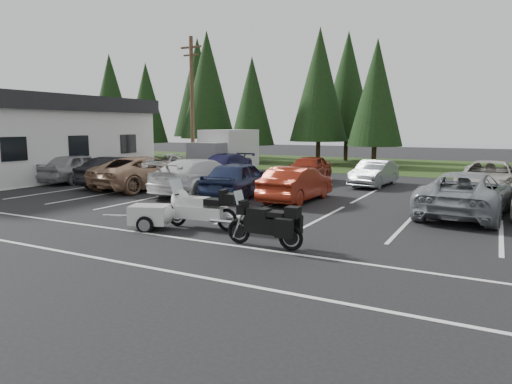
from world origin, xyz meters
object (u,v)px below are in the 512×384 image
object	(u,v)px
car_near_5	(297,184)
cargo_trailer	(150,217)
box_truck	(222,152)
car_far_3	(374,173)
car_near_3	(202,176)
car_far_2	(308,169)
car_far_0	(166,164)
car_near_1	(120,172)
utility_pole	(192,103)
car_near_6	(466,194)
car_near_2	(147,172)
adventure_motorcycle	(264,219)
car_far_4	(489,178)
building	(7,138)
touring_motorcycle	(201,204)
car_near_4	(239,179)
car_near_0	(79,168)
car_far_1	(222,166)

from	to	relation	value
car_near_5	cargo_trailer	distance (m)	7.24
box_truck	car_far_3	size ratio (longest dim) A/B	1.36
car_near_3	car_far_2	xyz separation A→B (m)	(2.77, 6.33, -0.06)
car_near_3	car_far_0	bearing A→B (deg)	-37.93
car_near_1	car_far_2	distance (m)	10.09
utility_pole	car_near_6	xyz separation A→B (m)	(17.46, -8.19, -3.92)
car_near_2	car_near_6	bearing A→B (deg)	-176.24
car_far_3	car_near_1	bearing A→B (deg)	-146.36
car_near_6	car_far_3	bearing A→B (deg)	-48.82
car_far_0	cargo_trailer	size ratio (longest dim) A/B	2.97
car_near_2	adventure_motorcycle	distance (m)	12.73
car_near_3	cargo_trailer	distance (m)	7.41
car_near_2	car_far_2	size ratio (longest dim) A/B	1.31
box_truck	car_near_6	bearing A→B (deg)	-29.33
car_far_4	car_far_0	bearing A→B (deg)	-176.40
building	car_far_4	xyz separation A→B (m)	(26.07, 6.00, -1.69)
touring_motorcycle	box_truck	bearing A→B (deg)	116.36
car_near_5	box_truck	bearing A→B (deg)	-41.86
building	adventure_motorcycle	size ratio (longest dim) A/B	6.49
car_near_2	car_near_4	distance (m)	5.55
car_near_5	car_far_2	distance (m)	6.47
car_near_5	car_far_4	distance (m)	9.28
car_near_5	cargo_trailer	world-z (taller)	car_near_5
car_far_2	cargo_trailer	distance (m)	13.17
building	car_near_2	distance (m)	10.90
car_near_3	car_far_4	bearing A→B (deg)	-149.10
cargo_trailer	car_far_0	bearing A→B (deg)	106.41
car_far_0	car_far_4	size ratio (longest dim) A/B	0.89
car_near_4	car_near_3	bearing A→B (deg)	-4.18
car_near_4	car_far_3	xyz separation A→B (m)	(4.39, 6.57, -0.13)
building	car_near_3	world-z (taller)	building
car_near_0	car_near_2	world-z (taller)	car_near_2
car_near_5	touring_motorcycle	xyz separation A→B (m)	(-0.56, -6.16, 0.02)
car_near_1	car_far_4	world-z (taller)	car_near_1
car_near_6	car_far_0	size ratio (longest dim) A/B	1.14
adventure_motorcycle	car_near_6	bearing A→B (deg)	59.30
car_far_1	cargo_trailer	xyz separation A→B (m)	(5.53, -12.97, -0.35)
car_near_4	car_far_4	size ratio (longest dim) A/B	0.86
box_truck	car_near_2	bearing A→B (deg)	-84.71
car_near_2	car_near_4	world-z (taller)	car_near_2
box_truck	car_far_0	world-z (taller)	box_truck
utility_pole	box_truck	xyz separation A→B (m)	(2.00, 0.50, -3.25)
car_near_1	adventure_motorcycle	xyz separation A→B (m)	(12.11, -7.33, -0.05)
car_far_0	car_far_4	distance (m)	18.67
utility_pole	box_truck	distance (m)	3.85
adventure_motorcycle	car_near_3	bearing A→B (deg)	134.76
car_near_6	car_far_1	bearing A→B (deg)	-18.48
utility_pole	car_far_1	size ratio (longest dim) A/B	1.78
car_far_0	car_far_1	size ratio (longest dim) A/B	0.96
car_near_5	car_far_4	size ratio (longest dim) A/B	0.81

